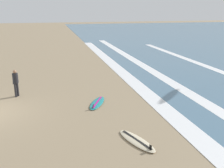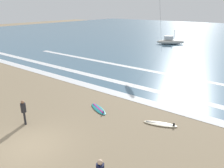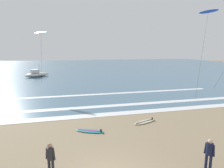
{
  "view_description": "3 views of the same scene",
  "coord_description": "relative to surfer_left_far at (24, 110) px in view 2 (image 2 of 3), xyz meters",
  "views": [
    {
      "loc": [
        13.08,
        3.22,
        5.05
      ],
      "look_at": [
        2.75,
        5.72,
        1.92
      ],
      "focal_mm": 41.86,
      "sensor_mm": 36.0,
      "label": 1
    },
    {
      "loc": [
        9.6,
        -5.39,
        7.08
      ],
      "look_at": [
        -0.17,
        7.32,
        1.43
      ],
      "focal_mm": 36.0,
      "sensor_mm": 36.0,
      "label": 2
    },
    {
      "loc": [
        -1.45,
        -7.2,
        5.78
      ],
      "look_at": [
        1.86,
        6.87,
        3.14
      ],
      "focal_mm": 30.6,
      "sensor_mm": 36.0,
      "label": 3
    }
  ],
  "objects": [
    {
      "name": "wave_foam_outer_break",
      "position": [
        0.71,
        15.48,
        -0.94
      ],
      "size": [
        39.37,
        0.73,
        0.01
      ],
      "primitive_type": "cube",
      "color": "white",
      "rests_on": "ocean_surface"
    },
    {
      "name": "wave_foam_shoreline",
      "position": [
        4.34,
        7.59,
        -0.94
      ],
      "size": [
        54.46,
        1.04,
        0.01
      ],
      "primitive_type": "cube",
      "color": "white",
      "rests_on": "ocean_surface"
    },
    {
      "name": "ground_plane",
      "position": [
        2.37,
        -1.21,
        -0.96
      ],
      "size": [
        160.0,
        160.0,
        0.0
      ],
      "primitive_type": "plane",
      "color": "#937F60"
    },
    {
      "name": "surfer_left_far",
      "position": [
        0.0,
        0.0,
        0.0
      ],
      "size": [
        0.49,
        0.33,
        1.6
      ],
      "color": "#232328",
      "rests_on": "ground"
    },
    {
      "name": "offshore_boat",
      "position": [
        -5.42,
        34.19,
        -0.4
      ],
      "size": [
        5.26,
        4.32,
        2.7
      ],
      "color": "beige",
      "rests_on": "ground"
    },
    {
      "name": "surfboard_left_pile",
      "position": [
        6.8,
        5.1,
        -0.91
      ],
      "size": [
        2.18,
        1.25,
        0.25
      ],
      "color": "beige",
      "rests_on": "ground"
    },
    {
      "name": "surfboard_right_spare",
      "position": [
        2.31,
        4.36,
        -0.91
      ],
      "size": [
        2.16,
        1.44,
        0.25
      ],
      "color": "teal",
      "rests_on": "ground"
    },
    {
      "name": "wave_foam_mid_break",
      "position": [
        1.78,
        10.12,
        -0.94
      ],
      "size": [
        53.93,
        0.85,
        0.01
      ],
      "primitive_type": "cube",
      "color": "white",
      "rests_on": "ocean_surface"
    }
  ]
}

